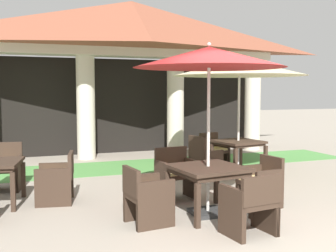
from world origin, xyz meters
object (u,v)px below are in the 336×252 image
patio_chair_near_foreground_north (5,169)px  patio_chair_mid_right_south (251,205)px  patio_umbrella_mid_right (209,59)px  patio_chair_mid_left_north (214,151)px  patio_table_mid_right (208,172)px  patio_chair_mid_right_east (261,183)px  patio_chair_mid_left_west (204,159)px  patio_chair_mid_right_west (146,197)px  patio_chair_mid_right_north (176,175)px  patio_chair_near_foreground_east (57,179)px  patio_umbrella_mid_left (239,68)px  patio_table_mid_left (238,145)px

patio_chair_near_foreground_north → patio_chair_mid_right_south: bearing=139.8°
patio_chair_near_foreground_north → patio_umbrella_mid_right: bearing=147.5°
patio_chair_mid_left_north → patio_table_mid_right: (-1.86, -3.50, 0.25)m
patio_chair_near_foreground_north → patio_chair_mid_right_east: 4.73m
patio_chair_mid_left_west → patio_chair_mid_right_south: 3.57m
patio_chair_mid_right_west → patio_chair_mid_right_north: bearing=135.1°
patio_chair_near_foreground_east → patio_chair_mid_right_north: patio_chair_mid_right_north is taller
patio_chair_mid_right_north → patio_chair_mid_right_east: 1.44m
patio_chair_near_foreground_east → patio_chair_mid_right_east: bearing=-103.3°
patio_umbrella_mid_left → patio_chair_mid_right_east: 3.32m
patio_chair_mid_right_north → patio_chair_mid_right_east: bearing=134.9°
patio_table_mid_left → patio_chair_mid_right_north: bearing=-143.7°
patio_chair_mid_right_east → patio_chair_mid_left_west: bearing=-8.6°
patio_chair_mid_left_west → patio_chair_mid_right_north: 1.86m
patio_table_mid_left → patio_chair_mid_right_south: size_ratio=1.31×
patio_chair_near_foreground_north → patio_chair_mid_left_north: bearing=-160.3°
patio_chair_near_foreground_east → patio_umbrella_mid_left: (4.08, 1.07, 1.97)m
patio_table_mid_right → patio_chair_mid_right_west: size_ratio=1.35×
patio_umbrella_mid_right → patio_chair_mid_right_north: 2.17m
patio_umbrella_mid_right → patio_chair_mid_right_west: size_ratio=3.14×
patio_chair_mid_right_east → patio_chair_mid_right_west: patio_chair_mid_right_west is taller
patio_umbrella_mid_left → patio_chair_mid_left_north: (-0.16, 0.92, -1.98)m
patio_chair_near_foreground_north → patio_chair_near_foreground_east: 1.51m
patio_chair_near_foreground_north → patio_umbrella_mid_left: bearing=-171.1°
patio_table_mid_right → patio_umbrella_mid_right: (-0.00, 0.00, 1.69)m
patio_chair_mid_right_east → patio_chair_near_foreground_north: bearing=49.4°
patio_chair_mid_right_east → patio_chair_mid_right_south: bearing=135.0°
patio_chair_mid_right_east → patio_umbrella_mid_right: bearing=90.0°
patio_table_mid_right → patio_umbrella_mid_right: bearing=97.1°
patio_umbrella_mid_left → patio_chair_mid_right_east: (-1.00, -2.46, -1.99)m
patio_chair_mid_right_east → patio_chair_mid_right_north: bearing=44.9°
patio_chair_near_foreground_east → patio_chair_mid_left_north: (3.93, 1.99, -0.01)m
patio_chair_mid_right_east → patio_umbrella_mid_left: bearing=-28.8°
patio_chair_near_foreground_north → patio_table_mid_right: (2.91, -2.77, 0.24)m
patio_chair_mid_right_south → patio_umbrella_mid_right: bearing=90.0°
patio_chair_near_foreground_east → patio_chair_mid_right_south: bearing=-128.1°
patio_chair_near_foreground_east → patio_umbrella_mid_right: size_ratio=0.33×
patio_chair_near_foreground_east → patio_chair_mid_right_east: size_ratio=1.04×
patio_chair_mid_right_north → patio_chair_mid_right_east: size_ratio=1.10×
patio_chair_near_foreground_north → patio_chair_mid_left_north: (4.77, 0.73, -0.01)m
patio_umbrella_mid_right → patio_chair_mid_right_north: size_ratio=2.93×
patio_chair_mid_left_west → patio_table_mid_right: (-1.09, -2.42, 0.23)m
patio_chair_mid_left_north → patio_chair_mid_right_north: 3.17m
patio_table_mid_left → patio_chair_mid_right_east: size_ratio=1.33×
patio_chair_near_foreground_east → patio_chair_mid_right_east: 3.38m
patio_chair_near_foreground_east → patio_table_mid_left: patio_chair_near_foreground_east is taller
patio_chair_mid_left_north → patio_umbrella_mid_right: size_ratio=0.32×
patio_chair_near_foreground_north → patio_chair_mid_left_north: 4.83m
patio_table_mid_left → patio_chair_mid_left_west: 0.96m
patio_table_mid_right → patio_chair_near_foreground_north: bearing=136.5°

